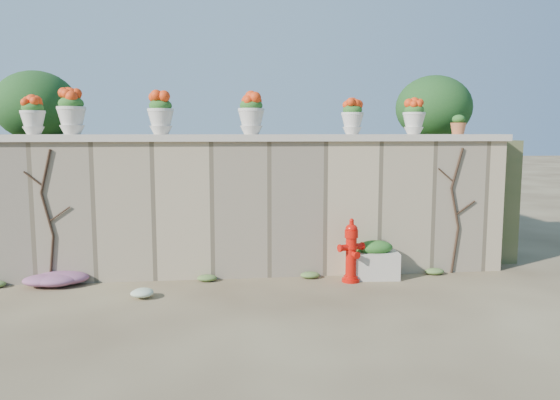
{
  "coord_description": "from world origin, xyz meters",
  "views": [
    {
      "loc": [
        -0.3,
        -6.2,
        2.14
      ],
      "look_at": [
        0.55,
        1.4,
        1.18
      ],
      "focal_mm": 35.0,
      "sensor_mm": 36.0,
      "label": 1
    }
  ],
  "objects": [
    {
      "name": "fire_hydrant",
      "position": [
        1.55,
        1.26,
        0.46
      ],
      "size": [
        0.39,
        0.28,
        0.91
      ],
      "rotation": [
        0.0,
        0.0,
        0.33
      ],
      "color": "#BF0F07",
      "rests_on": "ground"
    },
    {
      "name": "green_shrub",
      "position": [
        1.86,
        1.55,
        0.32
      ],
      "size": [
        0.67,
        0.6,
        0.63
      ],
      "primitive_type": "ellipsoid",
      "color": "#1E5119",
      "rests_on": "ground"
    },
    {
      "name": "raised_fill",
      "position": [
        0.0,
        5.0,
        1.0
      ],
      "size": [
        9.0,
        6.0,
        2.0
      ],
      "primitive_type": "cube",
      "color": "#384C23",
      "rests_on": "ground"
    },
    {
      "name": "back_shrub_left",
      "position": [
        -3.2,
        3.0,
        2.55
      ],
      "size": [
        1.3,
        1.3,
        1.1
      ],
      "primitive_type": "ellipsoid",
      "color": "#143814",
      "rests_on": "raised_fill"
    },
    {
      "name": "terracotta_pot",
      "position": [
        3.32,
        1.8,
        2.23
      ],
      "size": [
        0.24,
        0.24,
        0.28
      ],
      "color": "#A55832",
      "rests_on": "wall_cap"
    },
    {
      "name": "urn_pot_0",
      "position": [
        -2.87,
        1.8,
        2.36
      ],
      "size": [
        0.34,
        0.34,
        0.53
      ],
      "color": "beige",
      "rests_on": "wall_cap"
    },
    {
      "name": "vine_left",
      "position": [
        -2.67,
        1.58,
        0.99
      ],
      "size": [
        0.6,
        0.04,
        1.91
      ],
      "color": "black",
      "rests_on": "ground"
    },
    {
      "name": "white_flowers",
      "position": [
        -1.24,
        0.8,
        0.08
      ],
      "size": [
        0.46,
        0.37,
        0.17
      ],
      "primitive_type": "ellipsoid",
      "color": "white",
      "rests_on": "ground"
    },
    {
      "name": "back_shrub_right",
      "position": [
        3.4,
        3.0,
        2.55
      ],
      "size": [
        1.3,
        1.3,
        1.1
      ],
      "primitive_type": "ellipsoid",
      "color": "#143814",
      "rests_on": "raised_fill"
    },
    {
      "name": "wall_cap",
      "position": [
        0.0,
        1.8,
        2.05
      ],
      "size": [
        8.1,
        0.52,
        0.1
      ],
      "primitive_type": "cube",
      "color": "#B7AD9B",
      "rests_on": "stone_wall"
    },
    {
      "name": "urn_pot_1",
      "position": [
        -2.35,
        1.8,
        2.41
      ],
      "size": [
        0.4,
        0.4,
        0.62
      ],
      "color": "beige",
      "rests_on": "wall_cap"
    },
    {
      "name": "urn_pot_4",
      "position": [
        1.67,
        1.8,
        2.36
      ],
      "size": [
        0.33,
        0.33,
        0.52
      ],
      "color": "beige",
      "rests_on": "wall_cap"
    },
    {
      "name": "magenta_clump",
      "position": [
        -2.61,
        1.47,
        0.11
      ],
      "size": [
        0.85,
        0.57,
        0.23
      ],
      "primitive_type": "ellipsoid",
      "color": "#B724A1",
      "rests_on": "ground"
    },
    {
      "name": "ground",
      "position": [
        0.0,
        0.0,
        0.0
      ],
      "size": [
        80.0,
        80.0,
        0.0
      ],
      "primitive_type": "plane",
      "color": "#4D3A26",
      "rests_on": "ground"
    },
    {
      "name": "stone_wall",
      "position": [
        0.0,
        1.8,
        1.0
      ],
      "size": [
        8.0,
        0.4,
        2.0
      ],
      "primitive_type": "cube",
      "color": "tan",
      "rests_on": "ground"
    },
    {
      "name": "urn_pot_2",
      "position": [
        -1.12,
        1.8,
        2.39
      ],
      "size": [
        0.37,
        0.37,
        0.59
      ],
      "color": "beige",
      "rests_on": "wall_cap"
    },
    {
      "name": "urn_pot_5",
      "position": [
        2.62,
        1.8,
        2.36
      ],
      "size": [
        0.34,
        0.34,
        0.53
      ],
      "color": "beige",
      "rests_on": "wall_cap"
    },
    {
      "name": "planter_box",
      "position": [
        1.94,
        1.41,
        0.26
      ],
      "size": [
        0.7,
        0.44,
        0.56
      ],
      "rotation": [
        0.0,
        0.0,
        -0.07
      ],
      "color": "#B7AD9B",
      "rests_on": "ground"
    },
    {
      "name": "vine_right",
      "position": [
        3.23,
        1.58,
        0.99
      ],
      "size": [
        0.6,
        0.04,
        1.91
      ],
      "color": "black",
      "rests_on": "ground"
    },
    {
      "name": "urn_pot_3",
      "position": [
        0.17,
        1.8,
        2.4
      ],
      "size": [
        0.38,
        0.38,
        0.6
      ],
      "color": "beige",
      "rests_on": "wall_cap"
    }
  ]
}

